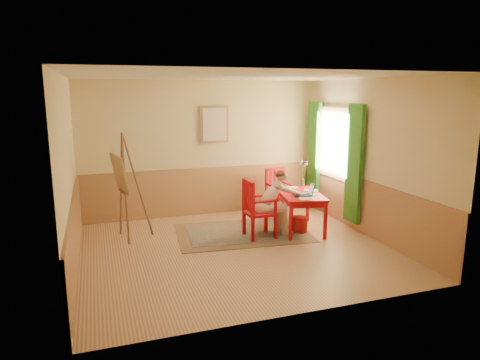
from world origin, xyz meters
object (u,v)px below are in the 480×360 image
object	(u,v)px
figure	(274,200)
laptop	(305,193)
chair_back	(278,192)
table	(300,198)
easel	(122,177)
chair_left	(257,209)

from	to	relation	value
figure	laptop	xyz separation A→B (m)	(0.56, -0.11, 0.10)
chair_back	figure	size ratio (longest dim) A/B	0.83
table	easel	distance (m)	3.23
figure	laptop	bearing A→B (deg)	-10.78
table	figure	distance (m)	0.59
table	chair_back	world-z (taller)	chair_back
table	figure	size ratio (longest dim) A/B	1.10
table	chair_back	xyz separation A→B (m)	(0.02, 1.07, -0.13)
chair_left	figure	xyz separation A→B (m)	(0.34, 0.03, 0.13)
table	chair_left	bearing A→B (deg)	-171.47
table	laptop	world-z (taller)	laptop
laptop	easel	bearing A→B (deg)	166.24
laptop	easel	world-z (taller)	easel
chair_left	laptop	bearing A→B (deg)	-4.95
chair_left	figure	bearing A→B (deg)	4.93
table	laptop	size ratio (longest dim) A/B	3.30
table	chair_left	size ratio (longest dim) A/B	1.24
laptop	table	bearing A→B (deg)	86.63
table	chair_back	size ratio (longest dim) A/B	1.32
chair_left	chair_back	distance (m)	1.53
chair_back	laptop	world-z (taller)	chair_back
table	laptop	bearing A→B (deg)	-93.37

